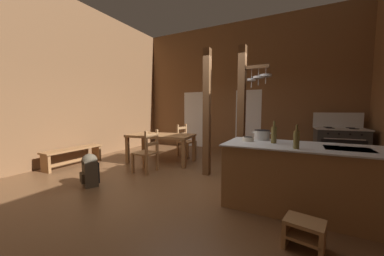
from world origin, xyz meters
name	(u,v)px	position (x,y,z in m)	size (l,w,h in m)	color
ground_plane	(188,185)	(0.00, 0.00, -0.05)	(7.87, 8.07, 0.10)	brown
wall_back	(239,87)	(0.00, 3.71, 2.15)	(7.87, 0.14, 4.31)	brown
wall_left	(66,81)	(-3.61, 0.00, 2.15)	(0.14, 8.07, 4.31)	brown
glazed_door_back_left	(196,119)	(-1.59, 3.63, 1.02)	(1.00, 0.01, 2.05)	white
glazed_panel_back_right	(248,121)	(0.35, 3.63, 1.02)	(0.84, 0.01, 2.05)	white
kitchen_island	(304,178)	(1.94, -0.22, 0.45)	(2.17, 0.98, 0.91)	olive
stove_range	(339,145)	(2.82, 2.97, 0.48)	(1.19, 0.88, 1.32)	#313131
support_post_with_pot_rack	(243,108)	(0.85, 0.75, 1.43)	(0.64, 0.23, 2.66)	brown
support_post_center	(207,113)	(0.12, 0.62, 1.33)	(0.14, 0.14, 2.66)	brown
step_stool	(304,232)	(1.93, -1.16, 0.18)	(0.41, 0.34, 0.30)	#9E7044
dining_table	(161,138)	(-1.40, 1.09, 0.65)	(1.81, 1.14, 0.74)	olive
ladderback_chair_near_window	(185,141)	(-1.19, 2.05, 0.45)	(0.51, 0.51, 0.95)	#9E7044
ladderback_chair_by_post	(147,152)	(-1.14, 0.18, 0.45)	(0.44, 0.44, 0.95)	#9E7044
bench_along_left_wall	(74,153)	(-3.14, -0.21, 0.31)	(0.37, 1.44, 0.44)	olive
backpack	(90,169)	(-1.55, -0.95, 0.31)	(0.38, 0.38, 0.60)	#4C4233
stockpot_on_counter	(262,135)	(1.32, 0.07, 0.99)	(0.31, 0.24, 0.16)	silver
mixing_bowl_on_counter	(248,139)	(1.14, -0.15, 0.94)	(0.18, 0.18, 0.06)	silver
bottle_tall_on_counter	(296,139)	(1.82, -0.52, 1.03)	(0.07, 0.07, 0.31)	brown
bottle_short_on_counter	(274,134)	(1.52, -0.18, 1.04)	(0.08, 0.08, 0.33)	brown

